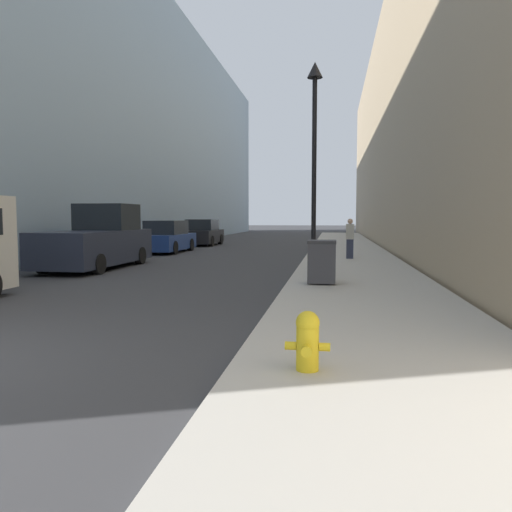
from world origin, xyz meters
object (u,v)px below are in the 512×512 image
parked_sedan_far (202,233)px  pedestrian_on_sidewalk (350,239)px  pickup_truck (98,241)px  trash_bin (322,261)px  lamppost (314,139)px  parked_sedan_near (167,238)px  fire_hydrant (308,339)px

parked_sedan_far → pedestrian_on_sidewalk: 13.51m
pickup_truck → parked_sedan_far: pickup_truck is taller
pickup_truck → trash_bin: bearing=-26.8°
trash_bin → pedestrian_on_sidewalk: (0.93, 7.62, 0.24)m
trash_bin → lamppost: 4.30m
lamppost → parked_sedan_near: size_ratio=1.35×
fire_hydrant → parked_sedan_far: parked_sedan_far is taller
fire_hydrant → lamppost: lamppost is taller
fire_hydrant → lamppost: (-0.32, 9.68, 3.60)m
pedestrian_on_sidewalk → fire_hydrant: bearing=-93.6°
pickup_truck → pedestrian_on_sidewalk: 9.46m
trash_bin → pickup_truck: 8.73m
fire_hydrant → trash_bin: bearing=90.1°
trash_bin → parked_sedan_near: bearing=124.5°
fire_hydrant → pickup_truck: size_ratio=0.12×
lamppost → parked_sedan_far: size_ratio=1.50×
lamppost → pedestrian_on_sidewalk: bearing=76.0°
lamppost → pedestrian_on_sidewalk: size_ratio=3.91×
lamppost → pickup_truck: lamppost is taller
pickup_truck → lamppost: bearing=-9.7°
lamppost → trash_bin: bearing=-83.3°
pickup_truck → parked_sedan_near: 7.61m
fire_hydrant → parked_sedan_near: bearing=113.1°
parked_sedan_near → pedestrian_on_sidewalk: size_ratio=2.90×
pedestrian_on_sidewalk → parked_sedan_near: bearing=156.1°
pedestrian_on_sidewalk → lamppost: bearing=-104.0°
fire_hydrant → trash_bin: (-0.01, 7.03, 0.22)m
trash_bin → parked_sedan_near: parked_sedan_near is taller
lamppost → pedestrian_on_sidewalk: 6.01m
pickup_truck → parked_sedan_far: bearing=90.0°
lamppost → parked_sedan_far: bearing=116.1°
parked_sedan_near → parked_sedan_far: bearing=88.8°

